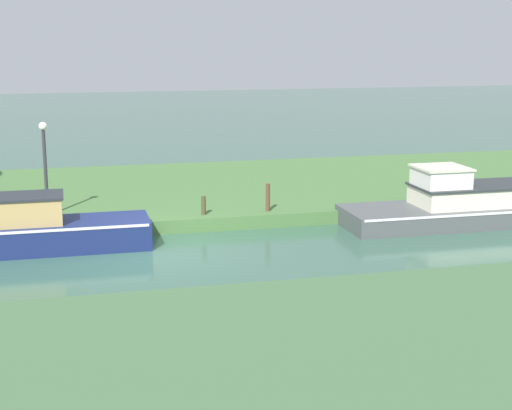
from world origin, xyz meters
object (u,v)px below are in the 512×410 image
(lamp_post, at_px, (45,157))
(mooring_post_near, at_px, (204,205))
(mooring_post_far, at_px, (268,197))
(slate_barge, at_px, (477,204))

(lamp_post, bearing_deg, mooring_post_near, -12.14)
(lamp_post, height_order, mooring_post_far, lamp_post)
(slate_barge, bearing_deg, mooring_post_far, 167.81)
(lamp_post, height_order, mooring_post_near, lamp_post)
(lamp_post, bearing_deg, slate_barge, -10.32)
(mooring_post_far, bearing_deg, lamp_post, 171.50)
(mooring_post_near, bearing_deg, lamp_post, 167.86)
(mooring_post_near, height_order, mooring_post_far, mooring_post_far)
(mooring_post_near, xyz_separation_m, mooring_post_far, (1.94, 0.00, 0.14))
(slate_barge, relative_size, mooring_post_far, 9.62)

